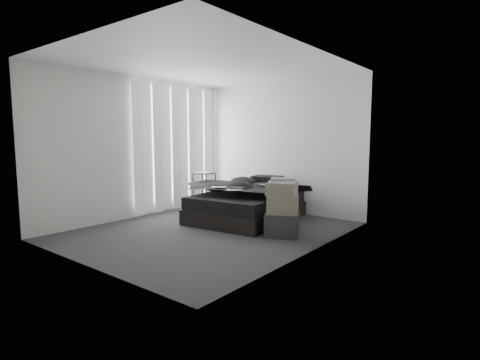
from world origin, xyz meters
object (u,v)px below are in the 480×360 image
Objects in this scene: side_stand at (204,192)px; bed at (247,212)px; box_lower at (282,225)px; laptop at (266,181)px.

bed is at bearing -4.48° from side_stand.
box_lower is (1.12, -0.59, 0.05)m from bed.
side_stand is 1.61× the size of box_lower.
laptop is 0.40× the size of side_stand.
bed is at bearing 152.13° from box_lower.
side_stand reaches higher than bed.
laptop reaches higher than bed.
box_lower is (2.26, -0.68, -0.21)m from side_stand.
bed is 2.53× the size of side_stand.
bed is 0.69m from laptop.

